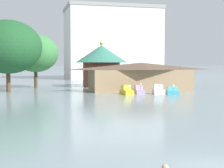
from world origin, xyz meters
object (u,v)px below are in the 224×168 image
(pedal_boat_yellow, at_px, (126,91))
(boathouse, at_px, (141,76))
(pedal_boat_white, at_px, (158,90))
(background_building_block, at_px, (112,43))
(shoreline_tree_tall_left, at_px, (8,47))
(shoreline_tree_mid, at_px, (35,53))
(pedal_boat_lavender, at_px, (139,90))
(pedal_boat_cyan, at_px, (172,91))
(green_roof_pavilion, at_px, (102,62))

(pedal_boat_yellow, xyz_separation_m, boathouse, (4.18, 5.61, 1.94))
(pedal_boat_white, distance_m, background_building_block, 58.41)
(shoreline_tree_tall_left, distance_m, shoreline_tree_mid, 10.43)
(pedal_boat_yellow, distance_m, shoreline_tree_mid, 22.60)
(shoreline_tree_mid, bearing_deg, pedal_boat_yellow, -54.23)
(pedal_boat_lavender, height_order, shoreline_tree_tall_left, shoreline_tree_tall_left)
(pedal_boat_yellow, relative_size, pedal_boat_cyan, 0.87)
(pedal_boat_yellow, distance_m, boathouse, 7.26)
(pedal_boat_cyan, bearing_deg, pedal_boat_lavender, -98.76)
(boathouse, xyz_separation_m, green_roof_pavilion, (-3.99, 12.62, 2.36))
(pedal_boat_yellow, height_order, background_building_block, background_building_block)
(boathouse, bearing_deg, background_building_block, 81.30)
(shoreline_tree_tall_left, bearing_deg, pedal_boat_lavender, -20.71)
(pedal_boat_white, relative_size, pedal_boat_cyan, 0.85)
(pedal_boat_cyan, bearing_deg, green_roof_pavilion, -143.18)
(boathouse, xyz_separation_m, background_building_block, (7.72, 50.41, 8.60))
(shoreline_tree_mid, bearing_deg, pedal_boat_lavender, -48.15)
(pedal_boat_lavender, height_order, background_building_block, background_building_block)
(boathouse, distance_m, green_roof_pavilion, 13.44)
(green_roof_pavilion, height_order, shoreline_tree_tall_left, shoreline_tree_tall_left)
(pedal_boat_lavender, bearing_deg, green_roof_pavilion, -169.41)
(boathouse, bearing_deg, pedal_boat_lavender, -112.29)
(pedal_boat_yellow, height_order, shoreline_tree_mid, shoreline_tree_mid)
(boathouse, bearing_deg, pedal_boat_cyan, -69.22)
(green_roof_pavilion, xyz_separation_m, shoreline_tree_mid, (-12.93, -0.55, 1.74))
(boathouse, bearing_deg, green_roof_pavilion, 107.55)
(boathouse, bearing_deg, shoreline_tree_mid, 144.50)
(green_roof_pavilion, relative_size, background_building_block, 0.36)
(shoreline_tree_tall_left, relative_size, background_building_block, 0.40)
(green_roof_pavilion, distance_m, shoreline_tree_mid, 13.05)
(background_building_block, bearing_deg, pedal_boat_white, -97.21)
(pedal_boat_lavender, relative_size, pedal_boat_white, 0.98)
(pedal_boat_lavender, distance_m, boathouse, 5.43)
(pedal_boat_yellow, relative_size, shoreline_tree_mid, 0.27)
(pedal_boat_lavender, xyz_separation_m, background_building_block, (9.64, 55.09, 10.57))
(shoreline_tree_tall_left, bearing_deg, shoreline_tree_mid, 63.75)
(shoreline_tree_mid, bearing_deg, pedal_boat_white, -46.96)
(pedal_boat_yellow, height_order, pedal_boat_cyan, pedal_boat_cyan)
(pedal_boat_white, bearing_deg, shoreline_tree_mid, -125.73)
(pedal_boat_cyan, distance_m, boathouse, 7.75)
(pedal_boat_white, height_order, pedal_boat_cyan, pedal_boat_white)
(background_building_block, bearing_deg, pedal_boat_cyan, -95.04)
(pedal_boat_lavender, relative_size, shoreline_tree_mid, 0.26)
(pedal_boat_yellow, bearing_deg, green_roof_pavilion, 174.13)
(pedal_boat_cyan, bearing_deg, pedal_boat_white, -82.56)
(boathouse, bearing_deg, pedal_boat_white, -85.61)
(pedal_boat_cyan, height_order, boathouse, boathouse)
(pedal_boat_yellow, bearing_deg, pedal_boat_white, 72.93)
(pedal_boat_lavender, bearing_deg, background_building_block, 173.84)
(shoreline_tree_tall_left, bearing_deg, pedal_boat_white, -22.93)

